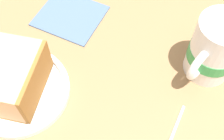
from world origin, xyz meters
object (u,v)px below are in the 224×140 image
cake_slice (15,78)px  folded_napkin (70,15)px  small_plate (19,89)px  tea_mug (214,49)px

cake_slice → folded_napkin: size_ratio=0.97×
cake_slice → small_plate: bearing=-174.8°
small_plate → cake_slice: 3.48cm
small_plate → cake_slice: cake_slice is taller
tea_mug → cake_slice: bearing=-153.6°
tea_mug → folded_napkin: size_ratio=0.93×
cake_slice → folded_napkin: (1.19, 17.41, -4.20)cm
small_plate → cake_slice: bearing=5.2°
small_plate → tea_mug: (27.42, 13.50, 4.31)cm
tea_mug → folded_napkin: bearing=171.4°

